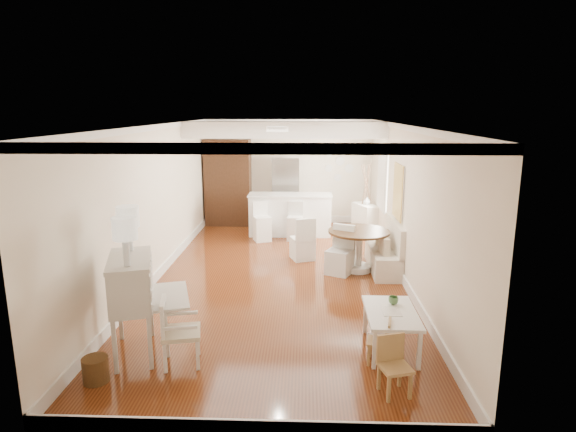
# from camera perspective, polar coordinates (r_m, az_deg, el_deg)

# --- Properties ---
(room) EXTENTS (9.00, 9.04, 2.82)m
(room) POSITION_cam_1_polar(r_m,az_deg,el_deg) (8.92, -0.70, 5.55)
(room) COLOR brown
(room) RESTS_ON ground
(secretary_bureau) EXTENTS (1.26, 1.27, 1.28)m
(secretary_bureau) POSITION_cam_1_polar(r_m,az_deg,el_deg) (6.47, -17.94, -10.15)
(secretary_bureau) COLOR beige
(secretary_bureau) RESTS_ON ground
(gustavian_armchair) EXTENTS (0.58, 0.58, 0.85)m
(gustavian_armchair) POSITION_cam_1_polar(r_m,az_deg,el_deg) (6.16, -12.53, -13.20)
(gustavian_armchair) COLOR white
(gustavian_armchair) RESTS_ON ground
(wicker_basket) EXTENTS (0.38, 0.38, 0.29)m
(wicker_basket) POSITION_cam_1_polar(r_m,az_deg,el_deg) (6.21, -21.85, -16.55)
(wicker_basket) COLOR #54371A
(wicker_basket) RESTS_ON ground
(kids_table) EXTENTS (0.65, 1.07, 0.53)m
(kids_table) POSITION_cam_1_polar(r_m,az_deg,el_deg) (6.54, 12.04, -13.14)
(kids_table) COLOR white
(kids_table) RESTS_ON ground
(kids_chair_a) EXTENTS (0.33, 0.33, 0.58)m
(kids_chair_a) POSITION_cam_1_polar(r_m,az_deg,el_deg) (6.20, 10.70, -14.34)
(kids_chair_a) COLOR tan
(kids_chair_a) RESTS_ON ground
(kids_chair_b) EXTENTS (0.36, 0.36, 0.54)m
(kids_chair_b) POSITION_cam_1_polar(r_m,az_deg,el_deg) (6.43, 11.11, -13.54)
(kids_chair_b) COLOR #B77C53
(kids_chair_b) RESTS_ON ground
(kids_chair_c) EXTENTS (0.40, 0.40, 0.66)m
(kids_chair_c) POSITION_cam_1_polar(r_m,az_deg,el_deg) (5.61, 12.58, -17.03)
(kids_chair_c) COLOR #A8814C
(kids_chair_c) RESTS_ON ground
(banquette) EXTENTS (0.52, 1.60, 0.98)m
(banquette) POSITION_cam_1_polar(r_m,az_deg,el_deg) (9.50, 11.24, -3.44)
(banquette) COLOR silver
(banquette) RESTS_ON ground
(dining_table) EXTENTS (1.41, 1.41, 0.80)m
(dining_table) POSITION_cam_1_polar(r_m,az_deg,el_deg) (9.39, 8.33, -4.08)
(dining_table) COLOR #4D3019
(dining_table) RESTS_ON ground
(slip_chair_near) EXTENTS (0.59, 0.60, 0.92)m
(slip_chair_near) POSITION_cam_1_polar(r_m,az_deg,el_deg) (9.17, 6.16, -4.05)
(slip_chair_near) COLOR silver
(slip_chair_near) RESTS_ON ground
(slip_chair_far) EXTENTS (0.56, 0.57, 0.91)m
(slip_chair_far) POSITION_cam_1_polar(r_m,az_deg,el_deg) (9.99, 1.73, -2.63)
(slip_chair_far) COLOR white
(slip_chair_far) RESTS_ON ground
(breakfast_counter) EXTENTS (2.05, 0.65, 1.03)m
(breakfast_counter) POSITION_cam_1_polar(r_m,az_deg,el_deg) (11.90, 0.26, 0.17)
(breakfast_counter) COLOR white
(breakfast_counter) RESTS_ON ground
(bar_stool_left) EXTENTS (0.48, 0.48, 0.93)m
(bar_stool_left) POSITION_cam_1_polar(r_m,az_deg,el_deg) (11.39, -3.09, -0.68)
(bar_stool_left) COLOR white
(bar_stool_left) RESTS_ON ground
(bar_stool_right) EXTENTS (0.39, 0.39, 0.91)m
(bar_stool_right) POSITION_cam_1_polar(r_m,az_deg,el_deg) (11.44, 0.86, -0.65)
(bar_stool_right) COLOR silver
(bar_stool_right) RESTS_ON ground
(pantry_cabinet) EXTENTS (1.20, 0.60, 2.30)m
(pantry_cabinet) POSITION_cam_1_polar(r_m,az_deg,el_deg) (13.01, -7.11, 3.99)
(pantry_cabinet) COLOR #381E11
(pantry_cabinet) RESTS_ON ground
(fridge) EXTENTS (0.75, 0.65, 1.80)m
(fridge) POSITION_cam_1_polar(r_m,az_deg,el_deg) (12.85, 1.30, 2.85)
(fridge) COLOR silver
(fridge) RESTS_ON ground
(sideboard) EXTENTS (0.63, 0.87, 0.76)m
(sideboard) POSITION_cam_1_polar(r_m,az_deg,el_deg) (12.13, 9.12, -0.39)
(sideboard) COLOR white
(sideboard) RESTS_ON ground
(pencil_cup) EXTENTS (0.17, 0.17, 0.10)m
(pencil_cup) POSITION_cam_1_polar(r_m,az_deg,el_deg) (6.64, 12.38, -9.74)
(pencil_cup) COLOR #57874F
(pencil_cup) RESTS_ON kids_table
(branch_vase) EXTENTS (0.23, 0.23, 0.18)m
(branch_vase) POSITION_cam_1_polar(r_m,az_deg,el_deg) (12.05, 9.35, 1.81)
(branch_vase) COLOR white
(branch_vase) RESTS_ON sideboard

